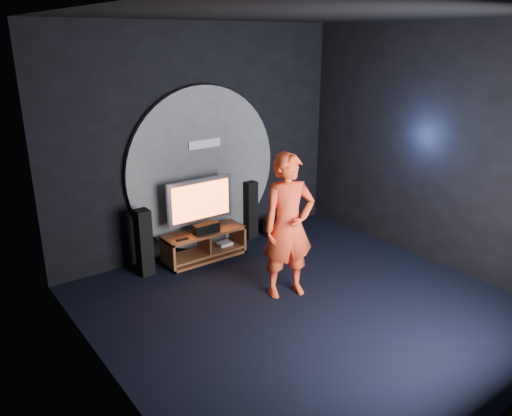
{
  "coord_description": "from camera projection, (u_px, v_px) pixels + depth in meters",
  "views": [
    {
      "loc": [
        -3.86,
        -4.14,
        3.28
      ],
      "look_at": [
        -0.01,
        1.05,
        1.05
      ],
      "focal_mm": 35.0,
      "sensor_mm": 36.0,
      "label": 1
    }
  ],
  "objects": [
    {
      "name": "tv",
      "position": [
        200.0,
        202.0,
        7.55
      ],
      "size": [
        1.09,
        0.22,
        0.82
      ],
      "color": "#A4A3AB",
      "rests_on": "media_console"
    },
    {
      "name": "ceiling",
      "position": [
        316.0,
        14.0,
        5.24
      ],
      "size": [
        5.0,
        5.0,
        0.01
      ],
      "primitive_type": "cube",
      "color": "black",
      "rests_on": "back_wall"
    },
    {
      "name": "left_wall",
      "position": [
        101.0,
        219.0,
        4.41
      ],
      "size": [
        0.04,
        5.0,
        3.5
      ],
      "primitive_type": "cube",
      "color": "black",
      "rests_on": "ground"
    },
    {
      "name": "remote",
      "position": [
        182.0,
        239.0,
        7.31
      ],
      "size": [
        0.18,
        0.05,
        0.02
      ],
      "primitive_type": "cube",
      "color": "black",
      "rests_on": "media_console"
    },
    {
      "name": "subwoofer",
      "position": [
        274.0,
        228.0,
        8.59
      ],
      "size": [
        0.28,
        0.28,
        0.31
      ],
      "primitive_type": "cube",
      "color": "black",
      "rests_on": "ground"
    },
    {
      "name": "floor",
      "position": [
        305.0,
        307.0,
        6.39
      ],
      "size": [
        5.0,
        5.0,
        0.0
      ],
      "primitive_type": "plane",
      "color": "black",
      "rests_on": "ground"
    },
    {
      "name": "tower_speaker_left",
      "position": [
        144.0,
        243.0,
        7.12
      ],
      "size": [
        0.2,
        0.22,
        0.98
      ],
      "primitive_type": "cube",
      "color": "black",
      "rests_on": "ground"
    },
    {
      "name": "player",
      "position": [
        288.0,
        226.0,
        6.42
      ],
      "size": [
        0.81,
        0.65,
        1.93
      ],
      "primitive_type": "imported",
      "rotation": [
        0.0,
        0.0,
        -0.3
      ],
      "color": "#F44321",
      "rests_on": "ground"
    },
    {
      "name": "media_console",
      "position": [
        205.0,
        246.0,
        7.73
      ],
      "size": [
        1.29,
        0.45,
        0.45
      ],
      "color": "brown",
      "rests_on": "ground"
    },
    {
      "name": "right_wall",
      "position": [
        438.0,
        148.0,
        7.23
      ],
      "size": [
        0.04,
        5.0,
        3.5
      ],
      "primitive_type": "cube",
      "color": "black",
      "rests_on": "ground"
    },
    {
      "name": "back_wall",
      "position": [
        201.0,
        141.0,
        7.71
      ],
      "size": [
        5.0,
        0.04,
        3.5
      ],
      "primitive_type": "cube",
      "color": "black",
      "rests_on": "ground"
    },
    {
      "name": "tower_speaker_right",
      "position": [
        250.0,
        209.0,
        8.48
      ],
      "size": [
        0.2,
        0.22,
        0.98
      ],
      "primitive_type": "cube",
      "color": "black",
      "rests_on": "ground"
    },
    {
      "name": "center_speaker",
      "position": [
        206.0,
        228.0,
        7.56
      ],
      "size": [
        0.4,
        0.15,
        0.15
      ],
      "primitive_type": "cube",
      "color": "black",
      "rests_on": "media_console"
    },
    {
      "name": "wall_disc_panel",
      "position": [
        204.0,
        169.0,
        7.82
      ],
      "size": [
        2.6,
        0.11,
        2.6
      ],
      "color": "#515156",
      "rests_on": "ground"
    }
  ]
}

